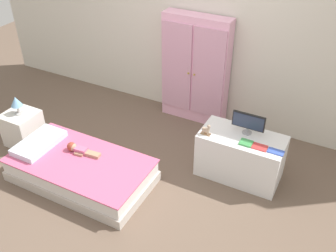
% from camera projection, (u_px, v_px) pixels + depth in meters
% --- Properties ---
extents(ground_plane, '(10.00, 10.00, 0.02)m').
position_uv_depth(ground_plane, '(139.00, 181.00, 4.13)').
color(ground_plane, brown).
extents(back_wall, '(6.40, 0.05, 2.70)m').
position_uv_depth(back_wall, '(203.00, 15.00, 4.50)').
color(back_wall, silver).
rests_on(back_wall, ground_plane).
extents(bed, '(1.50, 0.80, 0.27)m').
position_uv_depth(bed, '(81.00, 170.00, 4.07)').
color(bed, beige).
rests_on(bed, ground_plane).
extents(pillow, '(0.32, 0.57, 0.07)m').
position_uv_depth(pillow, '(39.00, 143.00, 4.18)').
color(pillow, silver).
rests_on(pillow, bed).
extents(doll, '(0.39, 0.14, 0.10)m').
position_uv_depth(doll, '(77.00, 149.00, 4.08)').
color(doll, '#D6668E').
rests_on(doll, bed).
extents(nightstand, '(0.37, 0.37, 0.42)m').
position_uv_depth(nightstand, '(23.00, 128.00, 4.58)').
color(nightstand, silver).
rests_on(nightstand, ground_plane).
extents(table_lamp, '(0.13, 0.13, 0.22)m').
position_uv_depth(table_lamp, '(16.00, 102.00, 4.37)').
color(table_lamp, '#B7B2AD').
rests_on(table_lamp, nightstand).
extents(wardrobe, '(0.85, 0.24, 1.39)m').
position_uv_depth(wardrobe, '(195.00, 70.00, 4.76)').
color(wardrobe, '#EFADCC').
rests_on(wardrobe, ground_plane).
extents(tv_stand, '(0.88, 0.45, 0.52)m').
position_uv_depth(tv_stand, '(240.00, 156.00, 4.06)').
color(tv_stand, white).
rests_on(tv_stand, ground_plane).
extents(tv_monitor, '(0.34, 0.10, 0.23)m').
position_uv_depth(tv_monitor, '(248.00, 122.00, 3.89)').
color(tv_monitor, '#99999E').
rests_on(tv_monitor, tv_stand).
extents(rocking_horse_toy, '(0.11, 0.04, 0.13)m').
position_uv_depth(rocking_horse_toy, '(207.00, 130.00, 3.91)').
color(rocking_horse_toy, '#8E6642').
rests_on(rocking_horse_toy, tv_stand).
extents(book_green, '(0.13, 0.11, 0.02)m').
position_uv_depth(book_green, '(246.00, 143.00, 3.81)').
color(book_green, '#429E51').
rests_on(book_green, tv_stand).
extents(book_red, '(0.15, 0.11, 0.01)m').
position_uv_depth(book_red, '(260.00, 147.00, 3.76)').
color(book_red, '#CC3838').
rests_on(book_red, tv_stand).
extents(book_blue, '(0.16, 0.09, 0.01)m').
position_uv_depth(book_blue, '(276.00, 152.00, 3.70)').
color(book_blue, blue).
rests_on(book_blue, tv_stand).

